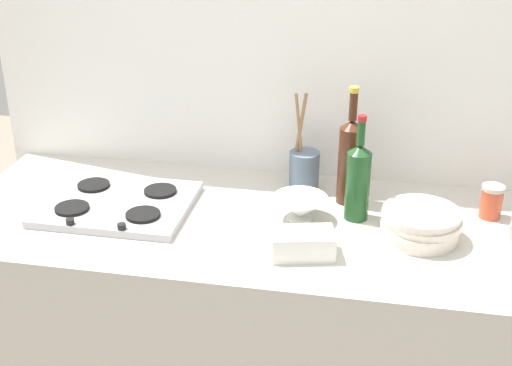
# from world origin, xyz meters

# --- Properties ---
(counter_block) EXTENTS (1.80, 0.70, 0.90)m
(counter_block) POSITION_xyz_m (0.00, 0.00, 0.45)
(counter_block) COLOR beige
(counter_block) RESTS_ON ground
(backsplash_panel) EXTENTS (1.90, 0.06, 2.56)m
(backsplash_panel) POSITION_xyz_m (0.00, 0.38, 1.28)
(backsplash_panel) COLOR white
(backsplash_panel) RESTS_ON ground
(stovetop_hob) EXTENTS (0.44, 0.36, 0.04)m
(stovetop_hob) POSITION_xyz_m (-0.42, -0.00, 0.91)
(stovetop_hob) COLOR #B2B2B7
(stovetop_hob) RESTS_ON counter_block
(plate_stack) EXTENTS (0.22, 0.22, 0.09)m
(plate_stack) POSITION_xyz_m (0.47, -0.02, 0.94)
(plate_stack) COLOR silver
(plate_stack) RESTS_ON counter_block
(wine_bottle_leftmost) EXTENTS (0.07, 0.07, 0.37)m
(wine_bottle_leftmost) POSITION_xyz_m (0.25, 0.17, 1.04)
(wine_bottle_leftmost) COLOR #472314
(wine_bottle_leftmost) RESTS_ON counter_block
(wine_bottle_mid_left) EXTENTS (0.07, 0.07, 0.32)m
(wine_bottle_mid_left) POSITION_xyz_m (0.28, 0.07, 1.02)
(wine_bottle_mid_left) COLOR #19471E
(wine_bottle_mid_left) RESTS_ON counter_block
(mixing_bowl) EXTENTS (0.16, 0.16, 0.07)m
(mixing_bowl) POSITION_xyz_m (0.12, 0.03, 0.94)
(mixing_bowl) COLOR white
(mixing_bowl) RESTS_ON counter_block
(butter_dish) EXTENTS (0.18, 0.13, 0.07)m
(butter_dish) POSITION_xyz_m (0.16, -0.17, 0.93)
(butter_dish) COLOR white
(butter_dish) RESTS_ON counter_block
(utensil_crock) EXTENTS (0.09, 0.09, 0.31)m
(utensil_crock) POSITION_xyz_m (0.11, 0.24, 0.97)
(utensil_crock) COLOR slate
(utensil_crock) RESTS_ON counter_block
(condiment_jar_front) EXTENTS (0.07, 0.07, 0.10)m
(condiment_jar_front) POSITION_xyz_m (0.67, 0.15, 0.95)
(condiment_jar_front) COLOR #C64C2D
(condiment_jar_front) RESTS_ON counter_block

